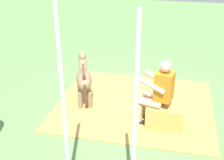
{
  "coord_description": "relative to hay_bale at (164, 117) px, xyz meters",
  "views": [
    {
      "loc": [
        -0.94,
        5.32,
        3.14
      ],
      "look_at": [
        0.26,
        0.0,
        0.55
      ],
      "focal_mm": 47.56,
      "sensor_mm": 36.0,
      "label": 1
    }
  ],
  "objects": [
    {
      "name": "ground_plane",
      "position": [
        0.86,
        -0.61,
        -0.21
      ],
      "size": [
        24.0,
        24.0,
        0.0
      ],
      "primitive_type": "plane",
      "color": "#608C4C"
    },
    {
      "name": "pony_standing",
      "position": [
        1.73,
        -0.64,
        0.32
      ],
      "size": [
        0.65,
        1.29,
        0.89
      ],
      "color": "#8C6B4C",
      "rests_on": "ground"
    },
    {
      "name": "hay_bale",
      "position": [
        0.0,
        0.0,
        0.0
      ],
      "size": [
        0.67,
        0.41,
        0.42
      ],
      "primitive_type": "cube",
      "color": "tan",
      "rests_on": "ground"
    },
    {
      "name": "tent_pole_left",
      "position": [
        0.3,
        1.81,
        1.06
      ],
      "size": [
        0.06,
        0.06,
        2.54
      ],
      "primitive_type": "cylinder",
      "color": "silver",
      "rests_on": "ground"
    },
    {
      "name": "hay_patch",
      "position": [
        0.65,
        -0.67,
        -0.2
      ],
      "size": [
        3.17,
        2.79,
        0.02
      ],
      "primitive_type": "cube",
      "color": "#AD8C47",
      "rests_on": "ground"
    },
    {
      "name": "person_seated",
      "position": [
        0.16,
        -0.03,
        0.5
      ],
      "size": [
        0.71,
        0.52,
        1.3
      ],
      "color": "#D8AD8C",
      "rests_on": "ground"
    },
    {
      "name": "tent_pole_mid",
      "position": [
        1.22,
        1.69,
        1.06
      ],
      "size": [
        0.06,
        0.06,
        2.54
      ],
      "primitive_type": "cylinder",
      "color": "silver",
      "rests_on": "ground"
    }
  ]
}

